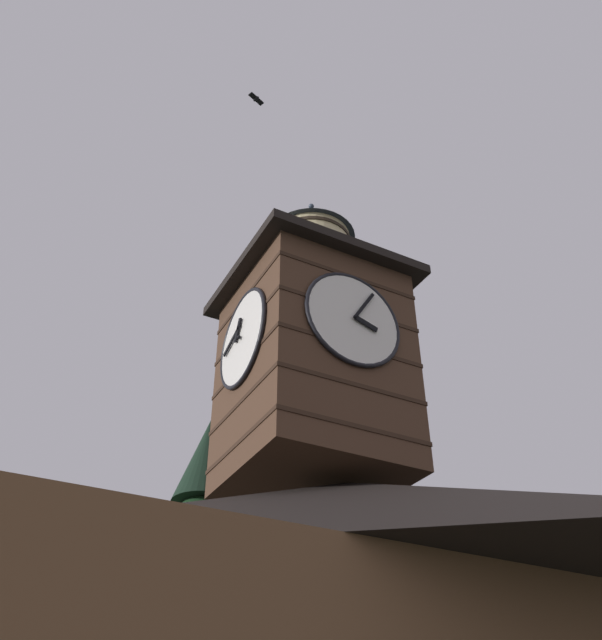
# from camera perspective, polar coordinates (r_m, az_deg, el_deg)

# --- Properties ---
(clock_tower) EXTENTS (4.37, 4.37, 8.48)m
(clock_tower) POSITION_cam_1_polar(r_m,az_deg,el_deg) (17.09, 0.96, -2.64)
(clock_tower) COLOR #4C3323
(clock_tower) RESTS_ON building_main
(moon) EXTENTS (1.40, 1.40, 1.40)m
(moon) POSITION_cam_1_polar(r_m,az_deg,el_deg) (53.86, -6.62, -22.35)
(moon) COLOR silver
(flying_bird_high) EXTENTS (0.57, 0.34, 0.13)m
(flying_bird_high) POSITION_cam_1_polar(r_m,az_deg,el_deg) (22.85, -3.69, 17.60)
(flying_bird_high) COLOR black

